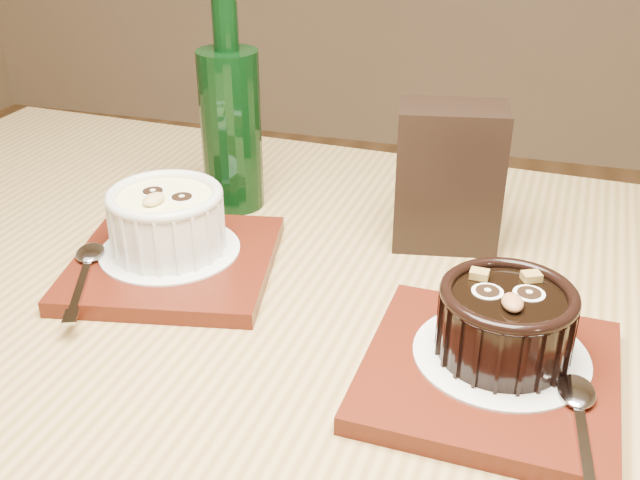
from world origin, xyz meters
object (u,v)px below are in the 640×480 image
Objects in this scene: green_bottle at (231,124)px; tray_left at (174,263)px; table at (306,409)px; tray_right at (489,374)px; ramekin_dark at (506,319)px; ramekin_white at (167,218)px; condiment_stand at (448,177)px.

tray_left is at bearing -89.31° from green_bottle.
table is 5.21× the size of green_bottle.
ramekin_dark reaches higher than tray_right.
tray_left is 1.70× the size of ramekin_white.
green_bottle is at bearing 174.43° from condiment_stand.
tray_left is 0.17m from green_bottle.
tray_left is 0.76× the size of green_bottle.
tray_left is 0.27m from condiment_stand.
ramekin_dark is (0.16, -0.02, 0.14)m from table.
tray_right is at bearing -9.27° from ramekin_white.
ramekin_white reaches higher than ramekin_dark.
green_bottle is at bearing 95.06° from ramekin_white.
green_bottle reaches higher than tray_right.
ramekin_white is at bearing 159.22° from table.
tray_right is at bearing -37.96° from green_bottle.
condiment_stand is at bearing -5.57° from green_bottle.
tray_right is 1.82× the size of ramekin_dark.
condiment_stand is (0.23, 0.13, 0.06)m from tray_left.
condiment_stand is (-0.07, 0.21, 0.06)m from tray_right.
ramekin_white is 0.45× the size of green_bottle.
ramekin_white is at bearing -153.12° from condiment_stand.
tray_right is at bearing -72.61° from condiment_stand.
table is 12.50× the size of ramekin_dark.
tray_left is 1.00× the size of tray_right.
tray_left reaches higher than table.
condiment_stand is at bearing 34.04° from ramekin_white.
tray_left is at bearing 164.53° from tray_right.
ramekin_white is at bearing 154.52° from ramekin_dark.
condiment_stand reaches higher than ramekin_white.
ramekin_white is 1.07× the size of ramekin_dark.
table is at bearing -13.61° from ramekin_white.
condiment_stand reaches higher than ramekin_dark.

